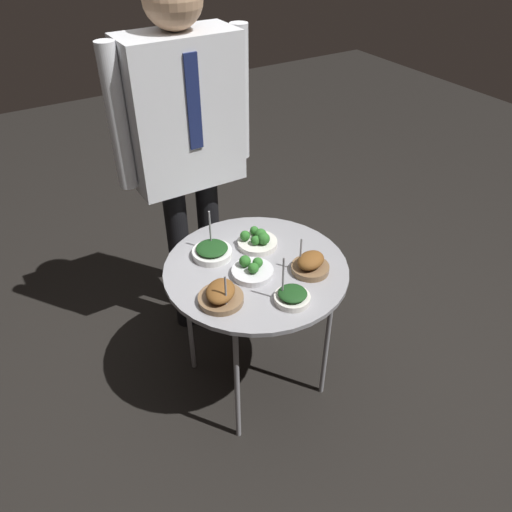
% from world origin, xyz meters
% --- Properties ---
extents(ground_plane, '(8.00, 8.00, 0.00)m').
position_xyz_m(ground_plane, '(0.00, 0.00, 0.00)').
color(ground_plane, black).
extents(serving_cart, '(0.69, 0.69, 0.64)m').
position_xyz_m(serving_cart, '(0.00, 0.00, 0.59)').
color(serving_cart, '#939399').
rests_on(serving_cart, ground_plane).
extents(bowl_roast_mid_right, '(0.14, 0.14, 0.14)m').
position_xyz_m(bowl_roast_mid_right, '(0.16, -0.12, 0.67)').
color(bowl_roast_mid_right, brown).
rests_on(bowl_roast_mid_right, serving_cart).
extents(bowl_broccoli_far_rim, '(0.15, 0.15, 0.07)m').
position_xyz_m(bowl_broccoli_far_rim, '(-0.03, -0.03, 0.66)').
color(bowl_broccoli_far_rim, silver).
rests_on(bowl_broccoli_far_rim, serving_cart).
extents(bowl_roast_front_left, '(0.16, 0.16, 0.14)m').
position_xyz_m(bowl_roast_front_left, '(-0.20, -0.10, 0.67)').
color(bowl_roast_front_left, brown).
rests_on(bowl_roast_front_left, serving_cart).
extents(bowl_broccoli_center, '(0.16, 0.16, 0.07)m').
position_xyz_m(bowl_broccoli_center, '(0.08, 0.11, 0.66)').
color(bowl_broccoli_center, silver).
rests_on(bowl_broccoli_center, serving_cart).
extents(bowl_spinach_mid_left, '(0.15, 0.15, 0.17)m').
position_xyz_m(bowl_spinach_mid_left, '(-0.11, 0.14, 0.66)').
color(bowl_spinach_mid_left, white).
rests_on(bowl_spinach_mid_left, serving_cart).
extents(bowl_spinach_back_left, '(0.13, 0.13, 0.18)m').
position_xyz_m(bowl_spinach_back_left, '(0.01, -0.23, 0.66)').
color(bowl_spinach_back_left, silver).
rests_on(bowl_spinach_back_left, serving_cart).
extents(waiter_figure, '(0.58, 0.22, 1.58)m').
position_xyz_m(waiter_figure, '(-0.03, 0.50, 1.00)').
color(waiter_figure, black).
rests_on(waiter_figure, ground_plane).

